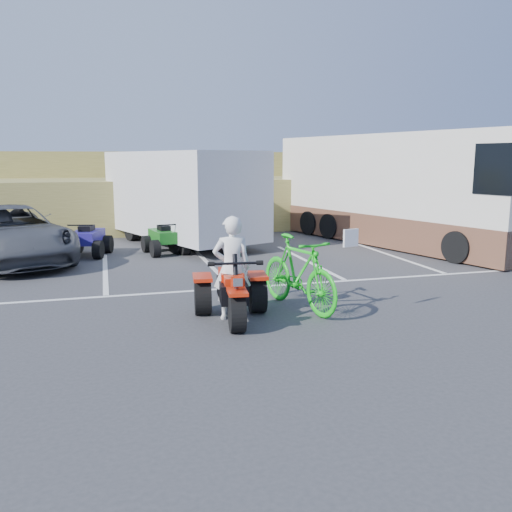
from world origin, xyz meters
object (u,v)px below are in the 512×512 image
object	(u,v)px
red_trike_atv	(233,321)
quad_atv_green	(165,253)
grey_pickup	(8,234)
cargo_trailer	(182,194)
rider	(232,268)
rv_motorhome	(397,198)
quad_atv_blue	(88,256)
green_dirt_bike	(298,273)

from	to	relation	value
red_trike_atv	quad_atv_green	distance (m)	7.22
grey_pickup	cargo_trailer	distance (m)	5.49
rider	grey_pickup	bearing A→B (deg)	-48.58
rv_motorhome	quad_atv_blue	size ratio (longest dim) A/B	6.62
rider	grey_pickup	distance (m)	8.26
rider	grey_pickup	size ratio (longest dim) A/B	0.33
grey_pickup	quad_atv_blue	size ratio (longest dim) A/B	3.64
rv_motorhome	rider	bearing A→B (deg)	-152.02
grey_pickup	quad_atv_green	xyz separation A→B (m)	(4.25, 0.23, -0.77)
red_trike_atv	quad_atv_blue	distance (m)	7.89
red_trike_atv	grey_pickup	xyz separation A→B (m)	(-4.63, 6.98, 0.77)
rv_motorhome	grey_pickup	bearing A→B (deg)	164.84
rider	grey_pickup	xyz separation A→B (m)	(-4.65, 6.83, -0.15)
grey_pickup	rv_motorhome	xyz separation A→B (m)	(11.90, 0.19, 0.76)
cargo_trailer	quad_atv_green	bearing A→B (deg)	-134.38
rv_motorhome	quad_atv_green	size ratio (longest dim) A/B	6.92
rv_motorhome	quad_atv_blue	xyz separation A→B (m)	(-9.88, 0.29, -1.53)
rv_motorhome	cargo_trailer	bearing A→B (deg)	148.88
red_trike_atv	cargo_trailer	xyz separation A→B (m)	(0.40, 9.01, 1.64)
green_dirt_bike	cargo_trailer	bearing A→B (deg)	81.37
cargo_trailer	red_trike_atv	bearing A→B (deg)	-113.53
grey_pickup	rv_motorhome	distance (m)	11.93
rider	rv_motorhome	size ratio (longest dim) A/B	0.18
green_dirt_bike	cargo_trailer	size ratio (longest dim) A/B	0.33
rv_motorhome	quad_atv_blue	distance (m)	10.00
red_trike_atv	quad_atv_blue	bearing A→B (deg)	116.45
rider	quad_atv_blue	world-z (taller)	rider
rider	quad_atv_blue	bearing A→B (deg)	-63.06
rider	cargo_trailer	size ratio (longest dim) A/B	0.26
cargo_trailer	rv_motorhome	size ratio (longest dim) A/B	0.69
grey_pickup	quad_atv_blue	distance (m)	2.22
red_trike_atv	quad_atv_green	world-z (taller)	red_trike_atv
rv_motorhome	quad_atv_blue	world-z (taller)	rv_motorhome
red_trike_atv	rider	distance (m)	0.93
rider	cargo_trailer	bearing A→B (deg)	-85.27
red_trike_atv	quad_atv_green	xyz separation A→B (m)	(-0.38, 7.21, 0.00)
red_trike_atv	rider	size ratio (longest dim) A/B	0.97
green_dirt_bike	grey_pickup	size ratio (longest dim) A/B	0.42
grey_pickup	cargo_trailer	xyz separation A→B (m)	(5.03, 2.04, 0.87)
red_trike_atv	rv_motorhome	world-z (taller)	rv_motorhome
rv_motorhome	red_trike_atv	bearing A→B (deg)	-151.49
grey_pickup	green_dirt_bike	bearing A→B (deg)	-68.27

